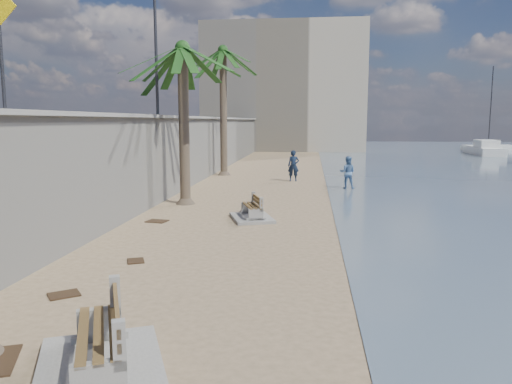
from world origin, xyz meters
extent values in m
plane|color=#93795A|center=(0.00, 0.00, 0.00)|extent=(140.00, 140.00, 0.00)
cube|color=gray|center=(-5.20, 20.00, 1.75)|extent=(0.45, 70.00, 3.50)
cube|color=gray|center=(-5.20, 20.00, 3.55)|extent=(0.80, 70.00, 0.12)
cube|color=#B7AA93|center=(-2.00, 52.00, 7.00)|extent=(18.00, 12.00, 14.00)
cube|color=gray|center=(-1.58, -2.14, 0.07)|extent=(2.44, 2.84, 0.13)
cube|color=gray|center=(-0.83, 8.68, 0.05)|extent=(1.79, 2.18, 0.10)
cylinder|color=brown|center=(-3.91, 11.59, 3.10)|extent=(0.42, 0.42, 6.20)
cylinder|color=brown|center=(-4.22, 22.52, 3.80)|extent=(0.44, 0.44, 7.61)
cylinder|color=#2D2D33|center=(-5.00, 1.50, 4.81)|extent=(0.07, 0.07, 2.40)
cylinder|color=#2D2D33|center=(-5.10, 12.00, 6.11)|extent=(0.12, 0.12, 5.00)
imported|color=#121D32|center=(0.20, 19.83, 1.00)|extent=(0.72, 0.49, 2.00)
imported|color=#5075A6|center=(3.00, 17.09, 0.89)|extent=(0.93, 0.77, 1.79)
cube|color=silver|center=(21.47, 52.06, 0.25)|extent=(6.15, 2.93, 0.70)
cylinder|color=#2D2D33|center=(21.47, 52.06, 4.98)|extent=(0.12, 0.12, 8.96)
cube|color=#382616|center=(-3.59, 0.78, 0.01)|extent=(0.73, 0.70, 0.03)
cube|color=#382616|center=(-3.97, 7.96, 0.01)|extent=(0.76, 0.65, 0.03)
cube|color=#382616|center=(-3.01, 3.22, 0.01)|extent=(0.54, 0.60, 0.03)
camera|label=1|loc=(1.16, -8.09, 3.38)|focal=35.00mm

